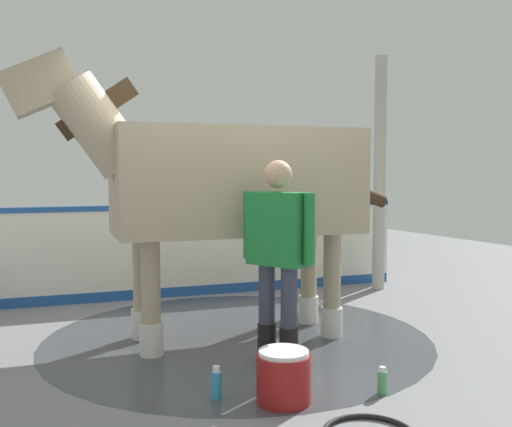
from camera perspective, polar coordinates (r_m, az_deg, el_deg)
ground_plane at (r=5.33m, az=-3.71°, el=-12.69°), size 16.00×16.00×0.02m
wet_patch at (r=5.49m, az=-1.82°, el=-12.05°), size 3.54×3.54×0.00m
barrier_wall at (r=7.21m, az=-6.46°, el=-3.91°), size 0.78×5.51×1.13m
roof_post_far at (r=7.68m, az=12.07°, el=3.83°), size 0.16×0.16×3.00m
horse at (r=5.24m, az=-3.04°, el=3.02°), size 1.21×3.53×2.52m
handler at (r=4.54m, az=2.16°, el=-3.51°), size 0.60×0.41×1.62m
wash_bucket at (r=4.01m, az=2.72°, el=-15.72°), size 0.36×0.36×0.35m
bottle_shampoo at (r=4.09m, az=-3.92°, el=-16.37°), size 0.07×0.07×0.23m
bottle_spray at (r=4.26m, az=12.31°, el=-15.83°), size 0.07×0.07×0.19m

